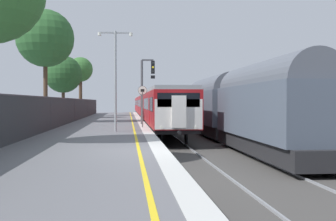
{
  "coord_description": "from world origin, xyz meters",
  "views": [
    {
      "loc": [
        -0.74,
        -14.77,
        1.71
      ],
      "look_at": [
        1.6,
        9.73,
        1.21
      ],
      "focal_mm": 45.17,
      "sensor_mm": 36.0,
      "label": 1
    }
  ],
  "objects_px": {
    "commuter_train_at_platform": "(150,105)",
    "freight_train_adjacent_track": "(235,105)",
    "background_tree_left": "(81,71)",
    "signal_gantry": "(145,84)",
    "background_tree_right": "(46,40)",
    "platform_lamp_mid": "(115,73)",
    "speed_limit_sign": "(142,101)",
    "background_tree_back": "(64,75)"
  },
  "relations": [
    {
      "from": "platform_lamp_mid",
      "to": "background_tree_back",
      "type": "distance_m",
      "value": 21.79
    },
    {
      "from": "background_tree_right",
      "to": "freight_train_adjacent_track",
      "type": "bearing_deg",
      "value": -33.8
    },
    {
      "from": "signal_gantry",
      "to": "background_tree_right",
      "type": "height_order",
      "value": "background_tree_right"
    },
    {
      "from": "commuter_train_at_platform",
      "to": "freight_train_adjacent_track",
      "type": "relative_size",
      "value": 2.35
    },
    {
      "from": "freight_train_adjacent_track",
      "to": "background_tree_left",
      "type": "relative_size",
      "value": 3.52
    },
    {
      "from": "speed_limit_sign",
      "to": "signal_gantry",
      "type": "bearing_deg",
      "value": 84.93
    },
    {
      "from": "background_tree_back",
      "to": "commuter_train_at_platform",
      "type": "bearing_deg",
      "value": 37.42
    },
    {
      "from": "background_tree_left",
      "to": "platform_lamp_mid",
      "type": "bearing_deg",
      "value": -79.74
    },
    {
      "from": "freight_train_adjacent_track",
      "to": "speed_limit_sign",
      "type": "xyz_separation_m",
      "value": [
        -5.85,
        1.83,
        0.23
      ]
    },
    {
      "from": "speed_limit_sign",
      "to": "background_tree_left",
      "type": "bearing_deg",
      "value": 105.68
    },
    {
      "from": "background_tree_right",
      "to": "background_tree_back",
      "type": "bearing_deg",
      "value": 89.98
    },
    {
      "from": "freight_train_adjacent_track",
      "to": "background_tree_back",
      "type": "xyz_separation_m",
      "value": [
        -13.51,
        18.97,
        2.99
      ]
    },
    {
      "from": "background_tree_right",
      "to": "background_tree_back",
      "type": "relative_size",
      "value": 1.41
    },
    {
      "from": "platform_lamp_mid",
      "to": "background_tree_left",
      "type": "relative_size",
      "value": 0.81
    },
    {
      "from": "background_tree_left",
      "to": "background_tree_right",
      "type": "bearing_deg",
      "value": -93.38
    },
    {
      "from": "signal_gantry",
      "to": "speed_limit_sign",
      "type": "distance_m",
      "value": 4.42
    },
    {
      "from": "background_tree_right",
      "to": "background_tree_left",
      "type": "bearing_deg",
      "value": 86.62
    },
    {
      "from": "commuter_train_at_platform",
      "to": "freight_train_adjacent_track",
      "type": "bearing_deg",
      "value": -81.33
    },
    {
      "from": "background_tree_left",
      "to": "freight_train_adjacent_track",
      "type": "bearing_deg",
      "value": -63.96
    },
    {
      "from": "commuter_train_at_platform",
      "to": "signal_gantry",
      "type": "relative_size",
      "value": 11.87
    },
    {
      "from": "commuter_train_at_platform",
      "to": "background_tree_back",
      "type": "xyz_separation_m",
      "value": [
        -9.51,
        -7.27,
        3.26
      ]
    },
    {
      "from": "background_tree_back",
      "to": "background_tree_right",
      "type": "bearing_deg",
      "value": -90.02
    },
    {
      "from": "commuter_train_at_platform",
      "to": "signal_gantry",
      "type": "bearing_deg",
      "value": -94.17
    },
    {
      "from": "background_tree_back",
      "to": "freight_train_adjacent_track",
      "type": "bearing_deg",
      "value": -54.55
    },
    {
      "from": "background_tree_right",
      "to": "signal_gantry",
      "type": "bearing_deg",
      "value": -20.58
    },
    {
      "from": "signal_gantry",
      "to": "background_tree_back",
      "type": "distance_m",
      "value": 15.3
    },
    {
      "from": "commuter_train_at_platform",
      "to": "speed_limit_sign",
      "type": "bearing_deg",
      "value": -94.32
    },
    {
      "from": "freight_train_adjacent_track",
      "to": "background_tree_right",
      "type": "bearing_deg",
      "value": 146.2
    },
    {
      "from": "speed_limit_sign",
      "to": "background_tree_right",
      "type": "xyz_separation_m",
      "value": [
        -7.66,
        7.21,
        5.06
      ]
    },
    {
      "from": "background_tree_left",
      "to": "background_tree_right",
      "type": "xyz_separation_m",
      "value": [
        -0.98,
        -16.6,
        1.31
      ]
    },
    {
      "from": "freight_train_adjacent_track",
      "to": "platform_lamp_mid",
      "type": "relative_size",
      "value": 4.35
    },
    {
      "from": "background_tree_left",
      "to": "commuter_train_at_platform",
      "type": "bearing_deg",
      "value": 4.02
    },
    {
      "from": "signal_gantry",
      "to": "background_tree_left",
      "type": "distance_m",
      "value": 20.99
    },
    {
      "from": "speed_limit_sign",
      "to": "background_tree_left",
      "type": "height_order",
      "value": "background_tree_left"
    },
    {
      "from": "commuter_train_at_platform",
      "to": "freight_train_adjacent_track",
      "type": "height_order",
      "value": "freight_train_adjacent_track"
    },
    {
      "from": "commuter_train_at_platform",
      "to": "background_tree_left",
      "type": "xyz_separation_m",
      "value": [
        -8.53,
        -0.6,
        4.25
      ]
    },
    {
      "from": "signal_gantry",
      "to": "background_tree_back",
      "type": "height_order",
      "value": "background_tree_back"
    },
    {
      "from": "freight_train_adjacent_track",
      "to": "signal_gantry",
      "type": "xyz_separation_m",
      "value": [
        -5.48,
        6.03,
        1.58
      ]
    },
    {
      "from": "signal_gantry",
      "to": "background_tree_left",
      "type": "height_order",
      "value": "background_tree_left"
    },
    {
      "from": "signal_gantry",
      "to": "background_tree_left",
      "type": "bearing_deg",
      "value": 109.78
    },
    {
      "from": "platform_lamp_mid",
      "to": "background_tree_back",
      "type": "height_order",
      "value": "background_tree_back"
    },
    {
      "from": "platform_lamp_mid",
      "to": "background_tree_back",
      "type": "relative_size",
      "value": 0.88
    }
  ]
}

